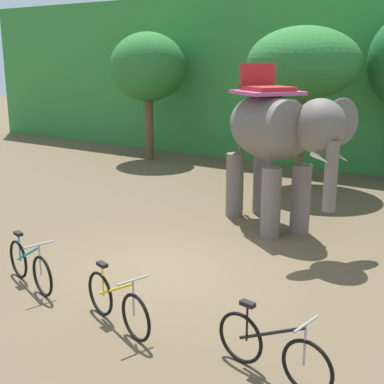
% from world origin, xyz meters
% --- Properties ---
extents(ground_plane, '(80.00, 80.00, 0.00)m').
position_xyz_m(ground_plane, '(0.00, 0.00, 0.00)').
color(ground_plane, brown).
extents(foliage_hedge, '(36.00, 6.00, 6.24)m').
position_xyz_m(foliage_hedge, '(0.00, 13.42, 3.12)').
color(foliage_hedge, '#338438').
rests_on(foliage_hedge, ground).
extents(tree_center_right, '(2.86, 2.86, 4.83)m').
position_xyz_m(tree_center_right, '(-7.11, 8.63, 3.52)').
color(tree_center_right, brown).
rests_on(tree_center_right, ground).
extents(tree_far_left, '(3.37, 3.37, 4.82)m').
position_xyz_m(tree_far_left, '(-0.51, 7.74, 3.73)').
color(tree_far_left, brown).
rests_on(tree_far_left, ground).
extents(elephant, '(3.97, 3.35, 3.78)m').
position_xyz_m(elephant, '(0.63, 3.42, 2.20)').
color(elephant, '#665E56').
rests_on(elephant, ground).
extents(bike_teal, '(1.66, 0.64, 0.92)m').
position_xyz_m(bike_teal, '(-1.50, -1.92, 0.39)').
color(bike_teal, black).
rests_on(bike_teal, ground).
extents(bike_yellow, '(1.65, 0.66, 0.92)m').
position_xyz_m(bike_yellow, '(0.73, -2.16, 0.39)').
color(bike_yellow, black).
rests_on(bike_yellow, ground).
extents(bike_black, '(1.70, 0.52, 0.92)m').
position_xyz_m(bike_black, '(3.20, -2.05, 0.39)').
color(bike_black, black).
rests_on(bike_black, ground).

